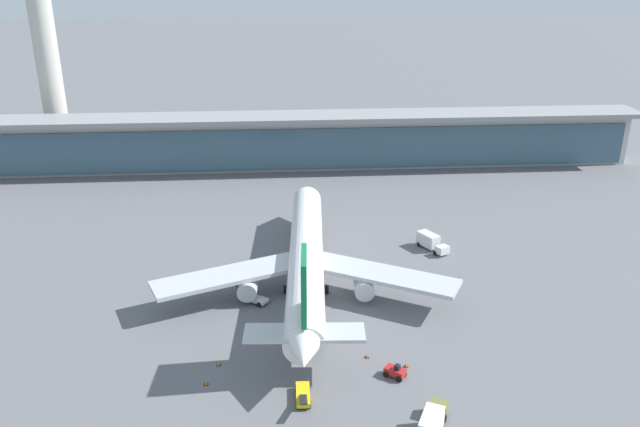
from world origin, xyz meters
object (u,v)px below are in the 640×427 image
object	(u,v)px
service_truck_on_taxiway_olive	(433,421)
safety_cone_delta	(206,383)
control_tower	(43,30)
service_truck_near_nose_white	(431,242)
service_truck_by_tail_red	(395,372)
safety_cone_charlie	(367,356)
service_truck_mid_apron_white	(253,298)
safety_cone_alpha	(406,365)
service_truck_under_wing_yellow	(303,395)
safety_cone_bravo	(219,363)
airliner_on_stand	(306,259)

from	to	relation	value
service_truck_on_taxiway_olive	safety_cone_delta	xyz separation A→B (m)	(-28.11, 11.42, -1.37)
control_tower	safety_cone_delta	world-z (taller)	control_tower
service_truck_near_nose_white	service_truck_by_tail_red	xyz separation A→B (m)	(-14.68, -40.61, -0.82)
service_truck_by_tail_red	safety_cone_charlie	size ratio (longest dim) A/B	4.72
service_truck_mid_apron_white	service_truck_by_tail_red	bearing A→B (deg)	-48.14
control_tower	safety_cone_alpha	size ratio (longest dim) A/B	93.99
safety_cone_alpha	safety_cone_charlie	distance (m)	5.76
service_truck_under_wing_yellow	safety_cone_delta	bearing A→B (deg)	161.61
safety_cone_charlie	safety_cone_delta	xyz separation A→B (m)	(-22.51, -4.59, 0.00)
service_truck_on_taxiway_olive	safety_cone_bravo	size ratio (longest dim) A/B	10.81
airliner_on_stand	control_tower	xyz separation A→B (m)	(-66.52, 84.51, 30.38)
safety_cone_delta	airliner_on_stand	bearing A→B (deg)	60.19
service_truck_near_nose_white	safety_cone_alpha	distance (m)	40.49
service_truck_mid_apron_white	service_truck_on_taxiway_olive	bearing A→B (deg)	-56.26
service_truck_mid_apron_white	control_tower	world-z (taller)	control_tower
service_truck_under_wing_yellow	safety_cone_bravo	distance (m)	14.37
service_truck_mid_apron_white	safety_cone_delta	bearing A→B (deg)	-104.83
service_truck_mid_apron_white	safety_cone_charlie	size ratio (longest dim) A/B	9.00
control_tower	safety_cone_bravo	size ratio (longest dim) A/B	93.99
airliner_on_stand	service_truck_near_nose_white	distance (m)	29.46
control_tower	safety_cone_bravo	xyz separation A→B (m)	(52.96, -106.25, -35.65)
safety_cone_alpha	safety_cone_charlie	bearing A→B (deg)	152.92
airliner_on_stand	safety_cone_bravo	bearing A→B (deg)	-121.95
service_truck_on_taxiway_olive	safety_cone_bravo	world-z (taller)	service_truck_on_taxiway_olive
service_truck_near_nose_white	service_truck_on_taxiway_olive	size ratio (longest dim) A/B	0.99
airliner_on_stand	safety_cone_bravo	size ratio (longest dim) A/B	95.10
service_truck_on_taxiway_olive	safety_cone_delta	world-z (taller)	service_truck_on_taxiway_olive
service_truck_near_nose_white	safety_cone_charlie	world-z (taller)	service_truck_near_nose_white
safety_cone_alpha	safety_cone_charlie	xyz separation A→B (m)	(-5.13, 2.62, 0.00)
service_truck_under_wing_yellow	service_truck_on_taxiway_olive	bearing A→B (deg)	-25.12
service_truck_under_wing_yellow	control_tower	world-z (taller)	control_tower
service_truck_mid_apron_white	service_truck_by_tail_red	distance (m)	29.78
service_truck_mid_apron_white	service_truck_under_wing_yellow	bearing A→B (deg)	-74.93
service_truck_near_nose_white	safety_cone_delta	xyz separation A→B (m)	(-40.36, -40.39, -1.37)
safety_cone_charlie	safety_cone_delta	world-z (taller)	same
service_truck_near_nose_white	safety_cone_delta	bearing A→B (deg)	-134.98
service_truck_mid_apron_white	service_truck_by_tail_red	world-z (taller)	service_truck_mid_apron_white
safety_cone_charlie	control_tower	bearing A→B (deg)	124.97
service_truck_near_nose_white	safety_cone_bravo	size ratio (longest dim) A/B	10.73
service_truck_near_nose_white	service_truck_on_taxiway_olive	distance (m)	53.24
safety_cone_alpha	safety_cone_bravo	bearing A→B (deg)	174.92
service_truck_on_taxiway_olive	safety_cone_charlie	distance (m)	17.02
safety_cone_charlie	safety_cone_delta	size ratio (longest dim) A/B	1.00
service_truck_by_tail_red	control_tower	world-z (taller)	control_tower
service_truck_by_tail_red	service_truck_on_taxiway_olive	size ratio (longest dim) A/B	0.44
service_truck_near_nose_white	safety_cone_alpha	world-z (taller)	service_truck_near_nose_white
service_truck_near_nose_white	control_tower	world-z (taller)	control_tower
service_truck_on_taxiway_olive	control_tower	size ratio (longest dim) A/B	0.12
airliner_on_stand	safety_cone_bravo	distance (m)	26.15
service_truck_under_wing_yellow	service_truck_mid_apron_white	xyz separation A→B (m)	(-7.07, 26.24, 0.00)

